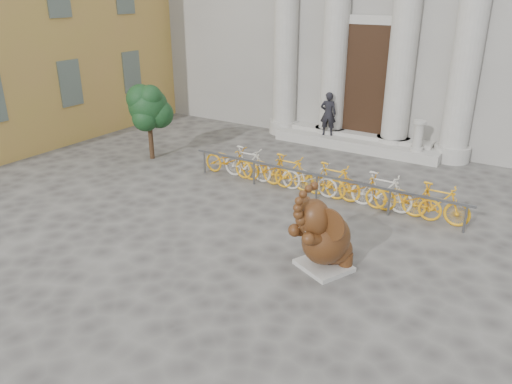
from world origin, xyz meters
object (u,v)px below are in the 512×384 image
Objects in this scene: bike_rack at (320,179)px; elephant_statue at (324,237)px; pedestrian at (328,114)px; tree at (149,107)px.

elephant_statue is at bearing -63.50° from bike_rack.
pedestrian is (-1.89, 4.54, 0.65)m from bike_rack.
elephant_statue is at bearing -23.21° from tree.
pedestrian is (4.28, 4.63, -0.60)m from tree.
tree reaches higher than elephant_statue.
pedestrian is (-3.63, 8.02, 0.43)m from elephant_statue.
bike_rack is (-1.74, 3.48, -0.22)m from elephant_statue.
elephant_statue is 0.79× the size of tree.
pedestrian is at bearing 112.60° from bike_rack.
bike_rack is at bearing 141.06° from elephant_statue.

